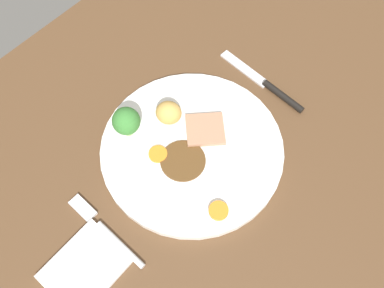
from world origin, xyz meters
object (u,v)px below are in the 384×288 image
at_px(dinner_plate, 192,149).
at_px(meat_slice_main, 205,130).
at_px(roast_potato_left, 169,113).
at_px(knife, 268,86).
at_px(carrot_coin_back, 219,211).
at_px(broccoli_floret, 126,121).
at_px(carrot_coin_front, 158,154).
at_px(folded_napkin, 85,268).
at_px(fork, 104,229).

relative_size(dinner_plate, meat_slice_main, 4.80).
xyz_separation_m(dinner_plate, roast_potato_left, (0.02, 0.06, 0.03)).
distance_m(roast_potato_left, knife, 0.19).
distance_m(carrot_coin_back, broccoli_floret, 0.20).
bearing_deg(carrot_coin_back, carrot_coin_front, 85.35).
bearing_deg(carrot_coin_front, folded_napkin, -168.37).
bearing_deg(knife, carrot_coin_front, 81.77).
relative_size(dinner_plate, roast_potato_left, 6.90).
bearing_deg(carrot_coin_back, meat_slice_main, 47.93).
bearing_deg(fork, carrot_coin_front, -80.59).
relative_size(dinner_plate, carrot_coin_back, 10.00).
relative_size(dinner_plate, carrot_coin_front, 9.86).
xyz_separation_m(meat_slice_main, carrot_coin_back, (-0.09, -0.10, -0.00)).
bearing_deg(dinner_plate, folded_napkin, -178.07).
bearing_deg(meat_slice_main, roast_potato_left, 110.12).
height_order(broccoli_floret, fork, broccoli_floret).
relative_size(dinner_plate, fork, 1.94).
bearing_deg(roast_potato_left, meat_slice_main, -69.88).
bearing_deg(carrot_coin_back, roast_potato_left, 66.36).
height_order(meat_slice_main, carrot_coin_front, meat_slice_main).
bearing_deg(carrot_coin_back, folded_napkin, 153.42).
bearing_deg(folded_napkin, carrot_coin_front, 11.63).
bearing_deg(folded_napkin, knife, -1.58).
bearing_deg(folded_napkin, dinner_plate, 1.93).
height_order(broccoli_floret, folded_napkin, broccoli_floret).
xyz_separation_m(roast_potato_left, folded_napkin, (-0.26, -0.07, -0.03)).
distance_m(knife, folded_napkin, 0.43).
xyz_separation_m(meat_slice_main, fork, (-0.22, 0.01, -0.01)).
xyz_separation_m(meat_slice_main, roast_potato_left, (-0.02, 0.06, 0.02)).
height_order(roast_potato_left, carrot_coin_front, roast_potato_left).
height_order(carrot_coin_back, broccoli_floret, broccoli_floret).
height_order(dinner_plate, fork, dinner_plate).
relative_size(carrot_coin_front, knife, 0.16).
relative_size(carrot_coin_back, knife, 0.16).
relative_size(carrot_coin_front, fork, 0.20).
distance_m(broccoli_floret, knife, 0.26).
bearing_deg(roast_potato_left, carrot_coin_back, -113.64).
xyz_separation_m(carrot_coin_back, fork, (-0.13, 0.11, -0.01)).
bearing_deg(meat_slice_main, dinner_plate, -175.07).
bearing_deg(broccoli_floret, fork, -148.94).
distance_m(dinner_plate, folded_napkin, 0.24).
xyz_separation_m(carrot_coin_front, broccoli_floret, (-0.00, 0.06, 0.03)).
xyz_separation_m(dinner_plate, carrot_coin_front, (-0.05, 0.03, 0.01)).
height_order(roast_potato_left, fork, roast_potato_left).
xyz_separation_m(carrot_coin_front, folded_napkin, (-0.20, -0.04, -0.01)).
bearing_deg(fork, broccoli_floret, -57.42).
height_order(dinner_plate, broccoli_floret, broccoli_floret).
bearing_deg(roast_potato_left, folded_napkin, -164.46).
distance_m(fork, knife, 0.37).
bearing_deg(broccoli_floret, meat_slice_main, -48.09).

